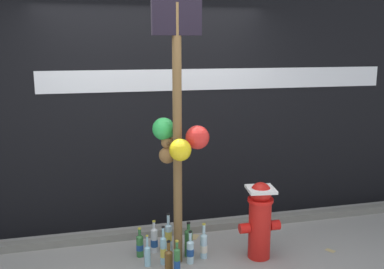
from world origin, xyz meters
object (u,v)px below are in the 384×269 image
bottle_2 (204,245)px  bottle_6 (190,251)px  bottle_5 (177,261)px  bottle_10 (154,240)px  memorial_post (178,119)px  bottle_0 (169,235)px  bottle_3 (147,255)px  bottle_8 (169,259)px  bottle_7 (177,243)px  bottle_9 (140,245)px  bottle_4 (189,242)px  bottle_1 (163,250)px  fire_hydrant (260,219)px

bottle_2 → bottle_6: size_ratio=1.10×
bottle_5 → bottle_10: bearing=104.8°
memorial_post → bottle_0: size_ratio=6.34×
bottle_3 → bottle_8: (0.18, -0.15, 0.01)m
bottle_2 → bottle_8: bottle_2 is taller
bottle_7 → bottle_10: bottle_10 is taller
bottle_9 → bottle_10: 0.17m
memorial_post → bottle_9: bearing=154.8°
bottle_0 → bottle_3: (-0.26, -0.27, -0.04)m
bottle_2 → bottle_4: size_ratio=1.01×
bottle_3 → bottle_5: bearing=-44.0°
bottle_4 → bottle_9: 0.49m
bottle_1 → bottle_10: bottle_1 is taller
bottle_9 → bottle_10: bottle_10 is taller
bottle_3 → bottle_9: size_ratio=1.03×
bottle_2 → bottle_6: bottle_2 is taller
bottle_10 → bottle_2: bearing=-28.5°
bottle_6 → bottle_9: (-0.45, 0.26, -0.01)m
bottle_0 → bottle_8: size_ratio=1.31×
bottle_8 → bottle_6: bearing=23.5°
bottle_4 → bottle_9: size_ratio=1.19×
memorial_post → bottle_5: bearing=-104.9°
bottle_7 → bottle_10: (-0.22, 0.11, 0.01)m
bottle_1 → bottle_7: size_ratio=1.16×
bottle_4 → bottle_8: bottle_4 is taller
memorial_post → bottle_6: bearing=-42.2°
bottle_4 → bottle_2: bearing=-27.4°
fire_hydrant → bottle_3: 1.15m
bottle_1 → bottle_9: bottle_1 is taller
bottle_0 → bottle_7: bottle_0 is taller
bottle_0 → bottle_5: (-0.02, -0.51, -0.02)m
memorial_post → bottle_1: 1.27m
bottle_4 → bottle_5: bearing=-119.7°
memorial_post → fire_hydrant: bearing=-9.7°
bottle_6 → bottle_10: 0.44m
bottle_3 → bottle_6: (0.41, -0.05, 0.01)m
memorial_post → bottle_5: memorial_post is taller
bottle_1 → bottle_9: 0.29m
bottle_0 → bottle_1: bottle_0 is taller
bottle_4 → bottle_6: (-0.02, -0.14, -0.03)m
bottle_2 → bottle_4: (-0.14, 0.07, 0.02)m
bottle_3 → bottle_5: size_ratio=0.93×
bottle_4 → bottle_5: size_ratio=1.06×
memorial_post → bottle_10: (-0.20, 0.23, -1.28)m
bottle_7 → bottle_8: bottle_7 is taller
memorial_post → bottle_3: size_ratio=8.02×
fire_hydrant → bottle_5: fire_hydrant is taller
bottle_1 → memorial_post: bearing=14.5°
bottle_9 → bottle_0: bearing=12.4°
fire_hydrant → bottle_0: size_ratio=1.95×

